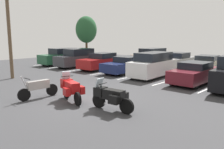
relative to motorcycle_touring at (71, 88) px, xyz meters
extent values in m
cube|color=#38383A|center=(0.11, 0.57, -0.72)|extent=(44.00, 44.00, 0.10)
cylinder|color=black|center=(-0.62, 0.19, -0.35)|extent=(0.64, 0.30, 0.64)
cylinder|color=black|center=(0.80, -0.24, -0.35)|extent=(0.64, 0.30, 0.64)
cube|color=#A51414|center=(0.09, -0.03, 0.08)|extent=(1.19, 0.73, 0.50)
cylinder|color=#B2B2B7|center=(-0.51, 0.15, 0.06)|extent=(0.50, 0.21, 1.11)
cylinder|color=black|center=(-0.43, 0.13, 0.51)|extent=(0.21, 0.60, 0.04)
cube|color=#A51414|center=(-0.53, 0.16, 0.13)|extent=(0.57, 0.62, 0.45)
cube|color=#B2C1CC|center=(-0.58, 0.17, 0.55)|extent=(0.28, 0.47, 0.39)
cube|color=#A51414|center=(0.31, -0.46, -0.05)|extent=(0.49, 0.36, 0.36)
cube|color=#A51414|center=(0.51, 0.22, -0.05)|extent=(0.49, 0.36, 0.36)
cylinder|color=black|center=(1.73, 0.21, -0.34)|extent=(0.66, 0.19, 0.65)
cylinder|color=black|center=(3.18, 0.37, -0.34)|extent=(0.66, 0.19, 0.65)
cube|color=black|center=(2.45, 0.29, 0.05)|extent=(1.13, 0.52, 0.43)
cylinder|color=#B2B2B7|center=(1.84, 0.22, 0.07)|extent=(0.51, 0.13, 1.12)
cylinder|color=black|center=(1.92, 0.23, 0.45)|extent=(0.11, 0.62, 0.04)
cube|color=black|center=(1.82, 0.22, 0.10)|extent=(0.49, 0.53, 0.39)
cube|color=#B2C1CC|center=(1.78, 0.22, 0.49)|extent=(0.21, 0.46, 0.39)
cube|color=black|center=(2.82, -0.01, -0.04)|extent=(0.46, 0.29, 0.36)
cube|color=black|center=(2.74, 0.67, -0.04)|extent=(0.46, 0.29, 0.36)
cylinder|color=black|center=(-1.71, -1.53, -0.35)|extent=(0.14, 0.63, 0.63)
cylinder|color=black|center=(-1.65, 0.02, -0.35)|extent=(0.14, 0.63, 0.63)
cube|color=gray|center=(-1.68, -0.76, 0.04)|extent=(0.33, 1.17, 0.42)
cylinder|color=#B2B2B7|center=(-1.70, -1.41, 0.05)|extent=(0.09, 0.50, 1.10)
cylinder|color=black|center=(-1.70, -1.33, 0.43)|extent=(0.62, 0.06, 0.04)
cube|color=silver|center=(-13.91, 8.30, -0.66)|extent=(0.12, 5.12, 0.01)
cube|color=silver|center=(-10.93, 8.30, -0.66)|extent=(0.12, 5.12, 0.01)
cube|color=silver|center=(-7.96, 8.30, -0.66)|extent=(0.12, 5.12, 0.01)
cube|color=silver|center=(-4.99, 8.30, -0.66)|extent=(0.12, 5.12, 0.01)
cube|color=silver|center=(-2.02, 8.30, -0.66)|extent=(0.12, 5.12, 0.01)
cube|color=silver|center=(0.96, 8.30, -0.66)|extent=(0.12, 5.12, 0.01)
cube|color=silver|center=(3.93, 8.30, -0.66)|extent=(0.12, 5.12, 0.01)
cube|color=#235638|center=(-12.39, 8.08, 0.03)|extent=(1.94, 4.61, 0.96)
cube|color=black|center=(-12.41, 8.51, 0.82)|extent=(1.73, 2.74, 0.61)
cylinder|color=black|center=(-11.58, 6.56, -0.33)|extent=(0.25, 0.69, 0.68)
cylinder|color=black|center=(-13.08, 6.50, -0.33)|extent=(0.25, 0.69, 0.68)
cylinder|color=black|center=(-11.71, 9.65, -0.33)|extent=(0.25, 0.69, 0.68)
cylinder|color=black|center=(-13.21, 9.59, -0.33)|extent=(0.25, 0.69, 0.68)
cube|color=#38383D|center=(-9.55, 8.20, 0.04)|extent=(1.88, 4.62, 0.96)
cube|color=black|center=(-9.55, 8.42, 0.85)|extent=(1.72, 2.70, 0.67)
cylinder|color=black|center=(-8.74, 6.63, -0.32)|extent=(0.22, 0.70, 0.70)
cylinder|color=black|center=(-10.34, 6.63, -0.32)|extent=(0.22, 0.70, 0.70)
cylinder|color=black|center=(-8.76, 9.77, -0.32)|extent=(0.22, 0.70, 0.70)
cylinder|color=black|center=(-10.35, 9.76, -0.32)|extent=(0.22, 0.70, 0.70)
cube|color=maroon|center=(-6.59, 8.59, -0.02)|extent=(2.14, 4.69, 0.83)
cube|color=black|center=(-6.61, 8.90, 0.64)|extent=(1.84, 2.18, 0.49)
cylinder|color=black|center=(-5.70, 7.08, -0.31)|extent=(0.26, 0.72, 0.71)
cylinder|color=black|center=(-7.29, 6.98, -0.31)|extent=(0.26, 0.72, 0.71)
cylinder|color=black|center=(-5.89, 10.19, -0.31)|extent=(0.26, 0.72, 0.71)
cylinder|color=black|center=(-7.49, 10.09, -0.31)|extent=(0.26, 0.72, 0.71)
cube|color=navy|center=(-3.53, 8.60, -0.09)|extent=(1.92, 4.74, 0.74)
cube|color=black|center=(-3.53, 8.93, 0.51)|extent=(1.74, 2.18, 0.45)
cylinder|color=black|center=(-2.71, 7.01, -0.34)|extent=(0.23, 0.66, 0.65)
cylinder|color=black|center=(-4.30, 6.99, -0.34)|extent=(0.23, 0.66, 0.65)
cylinder|color=black|center=(-2.75, 10.21, -0.34)|extent=(0.23, 0.66, 0.65)
cylinder|color=black|center=(-4.35, 10.19, -0.34)|extent=(0.23, 0.66, 0.65)
cube|color=white|center=(-0.71, 8.36, 0.07)|extent=(1.95, 4.62, 1.09)
cube|color=black|center=(-0.72, 8.48, 0.93)|extent=(1.75, 3.16, 0.62)
cylinder|color=black|center=(0.10, 6.84, -0.37)|extent=(0.24, 0.61, 0.60)
cylinder|color=black|center=(-1.41, 6.78, -0.37)|extent=(0.24, 0.61, 0.60)
cylinder|color=black|center=(-0.02, 9.94, -0.37)|extent=(0.24, 0.61, 0.60)
cylinder|color=black|center=(-1.53, 9.88, -0.37)|extent=(0.24, 0.61, 0.60)
cube|color=maroon|center=(2.64, 8.14, -0.06)|extent=(1.82, 4.37, 0.79)
cube|color=black|center=(2.64, 8.34, 0.55)|extent=(1.67, 1.99, 0.43)
cylinder|color=black|center=(3.42, 6.66, -0.34)|extent=(0.22, 0.66, 0.65)
cylinder|color=black|center=(1.87, 6.65, -0.34)|extent=(0.22, 0.66, 0.65)
cylinder|color=black|center=(3.41, 9.63, -0.34)|extent=(0.22, 0.66, 0.65)
cylinder|color=black|center=(1.86, 9.62, -0.34)|extent=(0.22, 0.66, 0.65)
cylinder|color=black|center=(4.57, 6.32, -0.36)|extent=(0.27, 0.63, 0.61)
cube|color=tan|center=(-4.83, 14.43, 0.04)|extent=(1.97, 4.96, 1.01)
cube|color=black|center=(-4.82, 14.74, 0.84)|extent=(1.75, 2.90, 0.60)
cylinder|color=black|center=(-4.13, 12.74, -0.35)|extent=(0.24, 0.64, 0.63)
cylinder|color=black|center=(-5.66, 12.80, -0.35)|extent=(0.24, 0.64, 0.63)
cylinder|color=black|center=(-4.00, 16.07, -0.35)|extent=(0.24, 0.64, 0.63)
cylinder|color=black|center=(-5.53, 16.12, -0.35)|extent=(0.24, 0.64, 0.63)
cube|color=#B7B7BC|center=(-1.86, 14.33, -0.05)|extent=(2.00, 4.36, 0.77)
cube|color=black|center=(-1.86, 14.70, 0.58)|extent=(1.81, 1.98, 0.50)
cylinder|color=black|center=(-1.00, 12.87, -0.31)|extent=(0.23, 0.71, 0.71)
cylinder|color=black|center=(-2.68, 12.85, -0.31)|extent=(0.23, 0.71, 0.71)
cylinder|color=black|center=(-1.04, 15.82, -0.31)|extent=(0.23, 0.71, 0.71)
cylinder|color=black|center=(-2.72, 15.80, -0.31)|extent=(0.23, 0.71, 0.71)
cube|color=#C1B289|center=(1.11, 14.21, -0.07)|extent=(2.21, 4.88, 0.73)
cube|color=black|center=(1.08, 14.65, 0.51)|extent=(1.83, 2.22, 0.43)
cylinder|color=black|center=(2.02, 12.68, -0.31)|extent=(0.28, 0.73, 0.72)
cylinder|color=black|center=(0.49, 12.54, -0.31)|extent=(0.28, 0.73, 0.72)
cylinder|color=black|center=(1.74, 15.89, -0.31)|extent=(0.28, 0.73, 0.72)
cylinder|color=black|center=(0.21, 15.75, -0.31)|extent=(0.28, 0.73, 0.72)
cylinder|color=brown|center=(-8.20, 0.87, 3.52)|extent=(0.25, 0.25, 8.37)
cylinder|color=#4C3823|center=(-18.30, 17.18, 0.35)|extent=(0.33, 0.33, 2.03)
ellipsoid|color=#23512D|center=(-18.30, 17.18, 3.37)|extent=(3.21, 3.21, 4.01)
camera|label=1|loc=(8.88, -6.76, 2.52)|focal=37.32mm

